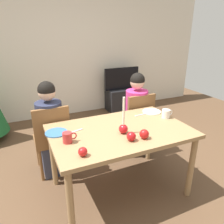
# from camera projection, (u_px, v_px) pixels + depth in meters

# --- Properties ---
(ground_plane) EXTENTS (7.68, 7.68, 0.00)m
(ground_plane) POSITION_uv_depth(u_px,v_px,m) (119.00, 189.00, 2.46)
(ground_plane) COLOR brown
(back_wall) EXTENTS (6.40, 0.10, 2.60)m
(back_wall) POSITION_uv_depth(u_px,v_px,m) (61.00, 51.00, 4.20)
(back_wall) COLOR beige
(back_wall) RESTS_ON ground
(dining_table) EXTENTS (1.40, 0.90, 0.75)m
(dining_table) POSITION_uv_depth(u_px,v_px,m) (120.00, 137.00, 2.22)
(dining_table) COLOR #99754C
(dining_table) RESTS_ON ground
(chair_left) EXTENTS (0.40, 0.40, 0.90)m
(chair_left) POSITION_uv_depth(u_px,v_px,m) (52.00, 136.00, 2.56)
(chair_left) COLOR brown
(chair_left) RESTS_ON ground
(chair_right) EXTENTS (0.40, 0.40, 0.90)m
(chair_right) POSITION_uv_depth(u_px,v_px,m) (137.00, 120.00, 3.01)
(chair_right) COLOR brown
(chair_right) RESTS_ON ground
(person_left_child) EXTENTS (0.30, 0.30, 1.17)m
(person_left_child) POSITION_uv_depth(u_px,v_px,m) (51.00, 131.00, 2.57)
(person_left_child) COLOR #33384C
(person_left_child) RESTS_ON ground
(person_right_child) EXTENTS (0.30, 0.30, 1.17)m
(person_right_child) POSITION_uv_depth(u_px,v_px,m) (136.00, 116.00, 3.02)
(person_right_child) COLOR #33384C
(person_right_child) RESTS_ON ground
(tv_stand) EXTENTS (0.64, 0.40, 0.48)m
(tv_stand) POSITION_uv_depth(u_px,v_px,m) (121.00, 99.00, 4.78)
(tv_stand) COLOR black
(tv_stand) RESTS_ON ground
(tv) EXTENTS (0.79, 0.05, 0.46)m
(tv) POSITION_uv_depth(u_px,v_px,m) (122.00, 78.00, 4.61)
(tv) COLOR black
(tv) RESTS_ON tv_stand
(candle_centerpiece) EXTENTS (0.09, 0.09, 0.37)m
(candle_centerpiece) POSITION_uv_depth(u_px,v_px,m) (123.00, 126.00, 2.09)
(candle_centerpiece) COLOR red
(candle_centerpiece) RESTS_ON dining_table
(plate_left) EXTENTS (0.22, 0.22, 0.01)m
(plate_left) POSITION_uv_depth(u_px,v_px,m) (56.00, 133.00, 2.11)
(plate_left) COLOR teal
(plate_left) RESTS_ON dining_table
(plate_right) EXTENTS (0.22, 0.22, 0.01)m
(plate_right) POSITION_uv_depth(u_px,v_px,m) (152.00, 112.00, 2.65)
(plate_right) COLOR white
(plate_right) RESTS_ON dining_table
(mug_left) EXTENTS (0.13, 0.09, 0.10)m
(mug_left) POSITION_uv_depth(u_px,v_px,m) (68.00, 137.00, 1.92)
(mug_left) COLOR #B72D2D
(mug_left) RESTS_ON dining_table
(mug_right) EXTENTS (0.14, 0.09, 0.10)m
(mug_right) POSITION_uv_depth(u_px,v_px,m) (166.00, 114.00, 2.46)
(mug_right) COLOR silver
(mug_right) RESTS_ON dining_table
(fork_left) EXTENTS (0.18, 0.06, 0.01)m
(fork_left) POSITION_uv_depth(u_px,v_px,m) (75.00, 131.00, 2.14)
(fork_left) COLOR silver
(fork_left) RESTS_ON dining_table
(fork_right) EXTENTS (0.18, 0.02, 0.01)m
(fork_right) POSITION_uv_depth(u_px,v_px,m) (141.00, 115.00, 2.56)
(fork_right) COLOR silver
(fork_right) RESTS_ON dining_table
(apple_near_candle) EXTENTS (0.09, 0.09, 0.09)m
(apple_near_candle) POSITION_uv_depth(u_px,v_px,m) (144.00, 134.00, 2.00)
(apple_near_candle) COLOR #B11716
(apple_near_candle) RESTS_ON dining_table
(apple_by_left_plate) EXTENTS (0.09, 0.09, 0.09)m
(apple_by_left_plate) POSITION_uv_depth(u_px,v_px,m) (131.00, 136.00, 1.96)
(apple_by_left_plate) COLOR #B61416
(apple_by_left_plate) RESTS_ON dining_table
(apple_by_right_mug) EXTENTS (0.08, 0.08, 0.08)m
(apple_by_right_mug) POSITION_uv_depth(u_px,v_px,m) (83.00, 152.00, 1.72)
(apple_by_right_mug) COLOR #B41818
(apple_by_right_mug) RESTS_ON dining_table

